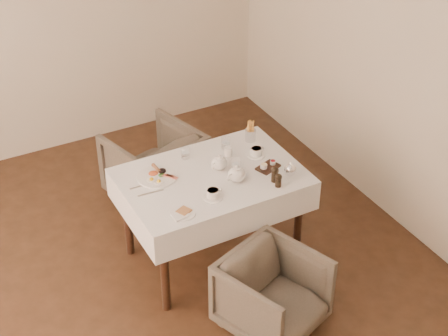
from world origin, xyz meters
name	(u,v)px	position (x,y,z in m)	size (l,w,h in m)	color
table	(212,189)	(0.71, 0.37, 0.64)	(1.28, 0.88, 0.75)	black
armchair_near	(273,294)	(0.74, -0.45, 0.28)	(0.60, 0.62, 0.56)	#4C4437
armchair_far	(155,165)	(0.65, 1.30, 0.32)	(0.68, 0.70, 0.63)	#4C4437
breakfast_plate	(157,176)	(0.36, 0.53, 0.76)	(0.28, 0.28, 0.04)	white
side_plate	(183,214)	(0.34, 0.06, 0.76)	(0.17, 0.16, 0.02)	white
teapot_centre	(219,162)	(0.80, 0.41, 0.82)	(0.16, 0.12, 0.13)	white
teapot_front	(237,173)	(0.83, 0.22, 0.82)	(0.17, 0.13, 0.14)	white
creamer	(228,151)	(0.94, 0.54, 0.79)	(0.06, 0.06, 0.07)	white
teacup_near	(213,194)	(0.60, 0.13, 0.79)	(0.13, 0.13, 0.07)	white
teacup_far	(256,152)	(1.12, 0.44, 0.78)	(0.13, 0.13, 0.06)	white
glass_left	(185,153)	(0.65, 0.66, 0.80)	(0.06, 0.06, 0.09)	silver
glass_mid	(236,164)	(0.90, 0.35, 0.80)	(0.06, 0.06, 0.09)	silver
glass_right	(226,143)	(0.98, 0.64, 0.80)	(0.07, 0.07, 0.09)	silver
condiment_board	(268,166)	(1.11, 0.26, 0.77)	(0.19, 0.16, 0.04)	black
pepper_mill_left	(275,174)	(1.07, 0.10, 0.81)	(0.06, 0.06, 0.12)	black
pepper_mill_right	(278,180)	(1.06, 0.03, 0.81)	(0.05, 0.05, 0.10)	black
silver_pot	(290,169)	(1.20, 0.10, 0.81)	(0.10, 0.08, 0.11)	white
fries_cup	(251,132)	(1.19, 0.65, 0.83)	(0.08, 0.08, 0.17)	silver
cutlery_fork	(143,186)	(0.23, 0.48, 0.76)	(0.02, 0.19, 0.00)	silver
cutlery_knife	(151,193)	(0.25, 0.38, 0.76)	(0.01, 0.19, 0.00)	silver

